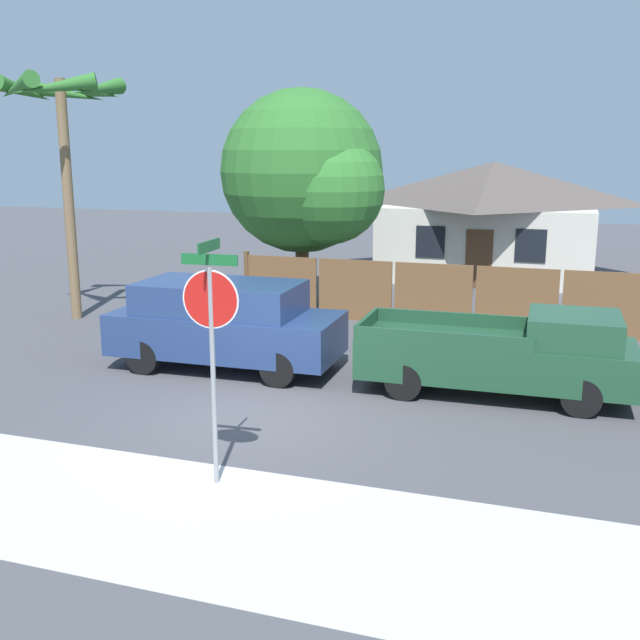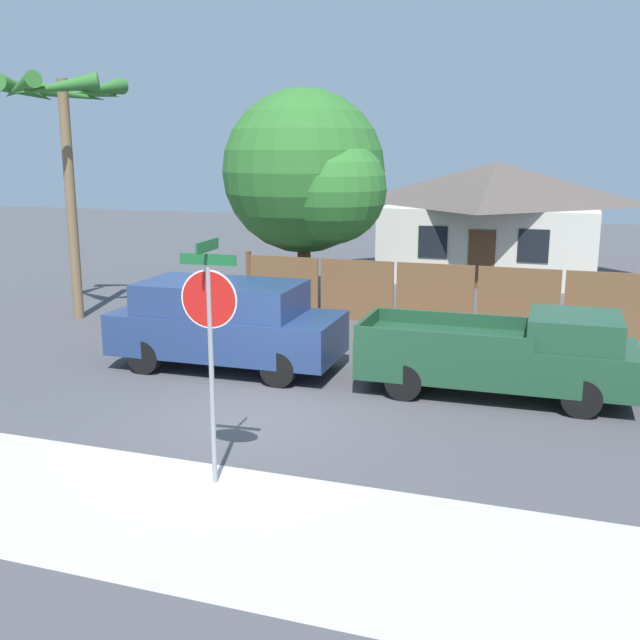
# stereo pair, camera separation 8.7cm
# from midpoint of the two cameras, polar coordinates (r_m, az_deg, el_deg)

# --- Properties ---
(ground_plane) EXTENTS (80.00, 80.00, 0.00)m
(ground_plane) POSITION_cam_midpoint_polar(r_m,az_deg,el_deg) (13.35, -5.53, -7.47)
(ground_plane) COLOR #47474C
(sidewalk_strip) EXTENTS (36.00, 3.20, 0.01)m
(sidewalk_strip) POSITION_cam_midpoint_polar(r_m,az_deg,el_deg) (10.44, -13.79, -13.80)
(sidewalk_strip) COLOR beige
(sidewalk_strip) RESTS_ON ground
(wooden_fence) EXTENTS (10.93, 0.12, 1.78)m
(wooden_fence) POSITION_cam_midpoint_polar(r_m,az_deg,el_deg) (20.17, 8.48, 1.91)
(wooden_fence) COLOR brown
(wooden_fence) RESTS_ON ground
(house) EXTENTS (8.01, 7.81, 4.19)m
(house) POSITION_cam_midpoint_polar(r_m,az_deg,el_deg) (29.40, 12.87, 7.75)
(house) COLOR beige
(house) RESTS_ON ground
(oak_tree) EXTENTS (4.97, 4.73, 6.37)m
(oak_tree) POSITION_cam_midpoint_polar(r_m,az_deg,el_deg) (22.03, -1.07, 10.96)
(oak_tree) COLOR brown
(oak_tree) RESTS_ON ground
(palm_tree) EXTENTS (3.18, 3.40, 6.52)m
(palm_tree) POSITION_cam_midpoint_polar(r_m,az_deg,el_deg) (21.66, -19.19, 14.84)
(palm_tree) COLOR brown
(palm_tree) RESTS_ON ground
(red_suv) EXTENTS (4.92, 2.16, 1.88)m
(red_suv) POSITION_cam_midpoint_polar(r_m,az_deg,el_deg) (16.15, -7.42, -0.18)
(red_suv) COLOR navy
(red_suv) RESTS_ON ground
(orange_pickup) EXTENTS (5.17, 1.97, 1.67)m
(orange_pickup) POSITION_cam_midpoint_polar(r_m,az_deg,el_deg) (14.67, 13.80, -2.53)
(orange_pickup) COLOR #1E472D
(orange_pickup) RESTS_ON ground
(stop_sign) EXTENTS (0.81, 0.72, 3.45)m
(stop_sign) POSITION_cam_midpoint_polar(r_m,az_deg,el_deg) (10.24, -8.52, -0.14)
(stop_sign) COLOR gray
(stop_sign) RESTS_ON ground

